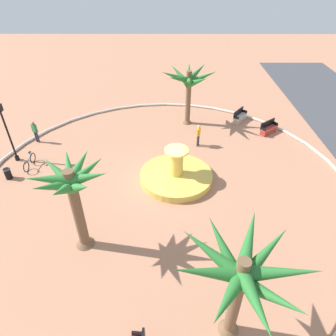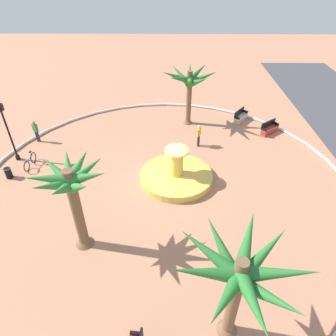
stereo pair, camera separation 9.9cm
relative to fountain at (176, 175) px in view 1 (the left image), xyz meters
name	(u,v)px [view 1 (the left image)]	position (x,y,z in m)	size (l,w,h in m)	color
ground_plane	(165,182)	(0.24, -0.72, -0.31)	(80.00, 80.00, 0.00)	tan
plaza_curb	(165,180)	(0.24, -0.72, -0.21)	(22.68, 22.68, 0.20)	silver
fountain	(176,175)	(0.00, 0.00, 0.00)	(4.50, 4.50, 2.21)	gold
palm_tree_near_fountain	(189,82)	(-7.50, 1.04, 3.20)	(4.25, 4.32, 4.59)	brown
palm_tree_by_curb	(72,188)	(5.05, -4.53, 3.24)	(3.31, 3.39, 4.72)	brown
palm_tree_mid_plaza	(242,275)	(9.13, 1.81, 3.13)	(4.57, 4.61, 4.43)	brown
bench_east	(268,129)	(-5.86, 7.30, 0.03)	(1.36, 1.58, 1.00)	#B73D33
bench_north	(240,117)	(-7.89, 5.45, 0.03)	(1.57, 1.37, 1.00)	beige
lamppost	(6,128)	(-2.11, -10.80, 2.16)	(0.32, 0.32, 4.22)	black
trash_bin	(8,173)	(-0.08, -10.48, 0.07)	(0.46, 0.46, 0.73)	black
bicycle_red_frame	(30,162)	(-1.31, -9.59, 0.07)	(1.72, 0.44, 0.94)	black
person_cyclist_helmet	(35,131)	(-4.47, -10.23, 0.63)	(0.32, 0.49, 1.68)	#33333D
person_cyclist_photo	(198,134)	(-4.00, 1.66, 0.62)	(0.50, 0.32, 1.67)	#33333D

